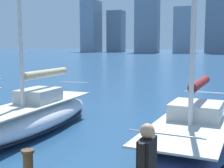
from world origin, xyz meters
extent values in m
cube|color=gray|center=(7.13, -156.03, 19.20)|extent=(13.31, 8.97, 38.39)
cube|color=#929CAB|center=(23.47, -152.62, 11.07)|extent=(9.53, 9.39, 22.13)
cube|color=gray|center=(43.38, -154.97, 21.28)|extent=(12.25, 6.03, 42.57)
cube|color=gray|center=(64.09, -162.81, 11.58)|extent=(8.75, 7.80, 23.16)
cube|color=#8993A2|center=(76.07, -155.17, 14.19)|extent=(8.23, 11.50, 28.39)
ellipsoid|color=navy|center=(-3.14, -6.92, 0.48)|extent=(3.05, 8.02, 0.96)
ellipsoid|color=black|center=(-3.14, -6.92, 0.22)|extent=(3.07, 8.06, 0.10)
cube|color=beige|center=(-3.14, -6.92, 0.99)|extent=(2.52, 7.05, 0.06)
cube|color=silver|center=(-3.15, -7.40, 1.29)|extent=(1.75, 1.79, 0.55)
cylinder|color=silver|center=(-3.16, -8.00, 2.07)|extent=(0.21, 3.34, 0.12)
cylinder|color=maroon|center=(-3.16, -8.00, 2.19)|extent=(0.40, 3.08, 0.32)
cylinder|color=silver|center=(-3.04, -3.27, 1.51)|extent=(1.85, 0.09, 0.04)
cylinder|color=silver|center=(-3.23, -10.50, 1.51)|extent=(2.13, 0.10, 0.04)
ellipsoid|color=white|center=(3.35, -6.62, 0.56)|extent=(2.56, 8.31, 1.13)
ellipsoid|color=black|center=(3.35, -6.62, 0.25)|extent=(2.57, 8.35, 0.10)
cube|color=beige|center=(3.35, -6.62, 1.16)|extent=(2.12, 7.31, 0.06)
cube|color=silver|center=(3.37, -7.11, 1.46)|extent=(1.41, 1.86, 0.55)
cylinder|color=silver|center=(3.40, -7.73, 2.24)|extent=(0.26, 3.46, 0.12)
cylinder|color=#C6B284|center=(3.40, -7.73, 2.36)|extent=(0.45, 3.19, 0.32)
cylinder|color=silver|center=(3.50, -10.32, 1.68)|extent=(1.67, 0.11, 0.04)
cube|color=black|center=(-3.31, -0.83, 1.78)|extent=(0.20, 0.47, 0.69)
cylinder|color=black|center=(-3.32, -1.10, 1.81)|extent=(0.10, 0.10, 0.64)
cylinder|color=black|center=(-3.31, -0.56, 1.81)|extent=(0.10, 0.10, 0.64)
sphere|color=tan|center=(-3.31, -0.83, 2.25)|extent=(0.24, 0.24, 0.24)
cylinder|color=#423323|center=(-0.77, -1.10, 1.48)|extent=(0.26, 0.26, 0.06)
camera|label=1|loc=(-4.67, 3.74, 3.57)|focal=50.00mm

